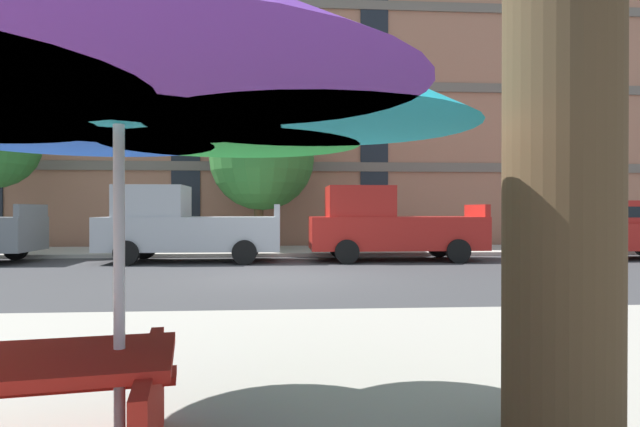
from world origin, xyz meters
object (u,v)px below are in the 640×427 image
at_px(sedan_red, 620,228).
at_px(street_tree_middle, 261,147).
at_px(pickup_red, 388,226).
at_px(pickup_silver, 183,226).
at_px(patio_umbrella, 119,79).

relative_size(sedan_red, street_tree_middle, 0.75).
bearing_deg(street_tree_middle, pickup_red, -38.98).
relative_size(pickup_silver, street_tree_middle, 0.87).
xyz_separation_m(pickup_red, patio_umbrella, (-4.01, -12.70, 1.19)).
height_order(pickup_red, sedan_red, pickup_red).
xyz_separation_m(sedan_red, patio_umbrella, (-11.22, -12.70, 1.26)).
bearing_deg(street_tree_middle, patio_umbrella, -90.55).
height_order(pickup_silver, patio_umbrella, patio_umbrella).
relative_size(pickup_silver, patio_umbrella, 1.31).
distance_m(pickup_red, sedan_red, 7.21).
bearing_deg(pickup_silver, patio_umbrella, -81.15).
xyz_separation_m(street_tree_middle, patio_umbrella, (-0.15, -15.82, -1.50)).
bearing_deg(patio_umbrella, street_tree_middle, 89.45).
relative_size(street_tree_middle, patio_umbrella, 1.52).
height_order(street_tree_middle, patio_umbrella, street_tree_middle).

